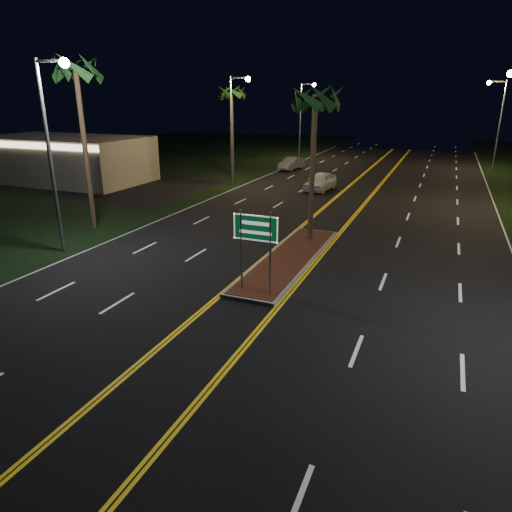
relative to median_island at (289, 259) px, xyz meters
The scene contains 14 objects.
ground 7.00m from the median_island, 90.00° to the right, with size 120.00×120.00×0.00m, color black.
grass_left 34.99m from the median_island, 149.04° to the left, with size 40.00×110.00×0.01m, color black.
median_island is the anchor object (origin of this frame).
highway_sign 4.80m from the median_island, 90.00° to the right, with size 1.80×0.08×3.20m.
commercial_building 29.13m from the median_island, 153.45° to the left, with size 15.00×8.12×4.00m.
streetlight_left_near 12.36m from the median_island, 164.22° to the right, with size 1.91×0.44×9.00m.
streetlight_left_mid 20.80m from the median_island, 121.98° to the left, with size 1.91×0.44×9.00m.
streetlight_left_far 38.89m from the median_island, 106.00° to the left, with size 1.91×0.44×9.00m.
streetlight_right_far 37.00m from the median_island, 73.13° to the left, with size 1.91×0.44×9.00m.
palm_median 8.00m from the median_island, 90.00° to the left, with size 2.40×2.40×8.30m.
palm_left_near 15.20m from the median_island, behind, with size 2.40×2.40×9.80m.
palm_left_far 25.76m from the median_island, 121.36° to the left, with size 2.40×2.40×8.80m.
car_near 17.81m from the median_island, 100.11° to the left, with size 2.20×5.13×1.71m, color white.
car_far 29.05m from the median_island, 107.97° to the left, with size 1.93×4.50×1.50m, color #9FA1A8.
Camera 1 is at (6.30, -12.50, 7.35)m, focal length 32.00 mm.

